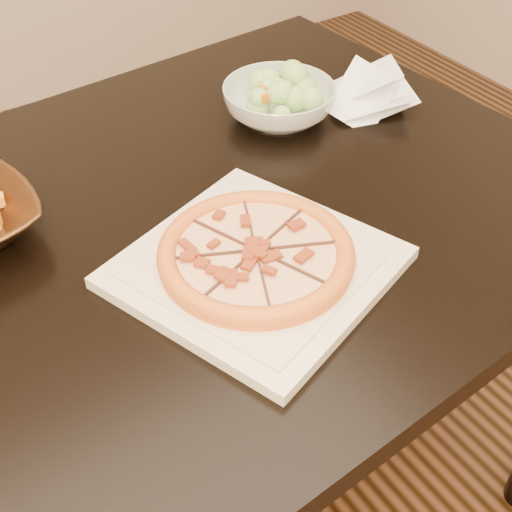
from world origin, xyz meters
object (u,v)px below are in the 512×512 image
object	(u,v)px
plate	(256,267)
salad_bowl	(279,103)
dining_table	(135,290)
pizza	(256,254)

from	to	relation	value
plate	salad_bowl	bearing A→B (deg)	51.01
plate	dining_table	bearing A→B (deg)	127.97
plate	pizza	bearing A→B (deg)	122.56
dining_table	pizza	distance (m)	0.24
salad_bowl	plate	bearing A→B (deg)	-128.99
dining_table	salad_bowl	xyz separation A→B (m)	(0.39, 0.17, 0.13)
plate	pizza	distance (m)	0.02
salad_bowl	pizza	bearing A→B (deg)	-129.00
dining_table	salad_bowl	distance (m)	0.44
plate	salad_bowl	distance (m)	0.42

